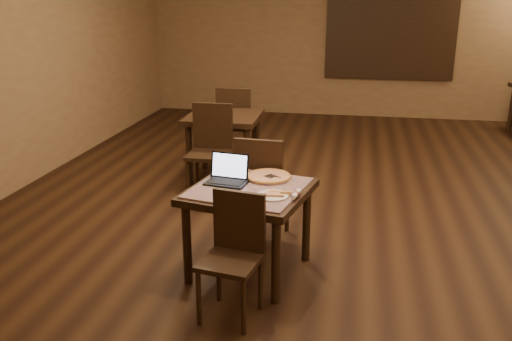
% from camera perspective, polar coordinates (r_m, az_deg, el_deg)
% --- Properties ---
extents(ground, '(10.00, 10.00, 0.00)m').
position_cam_1_polar(ground, '(5.97, 10.24, -4.43)').
color(ground, black).
rests_on(ground, ground).
extents(wall_back, '(8.00, 0.02, 3.00)m').
position_cam_1_polar(wall_back, '(10.55, 11.15, 13.68)').
color(wall_back, brown).
rests_on(wall_back, ground).
extents(wall_left, '(0.02, 10.00, 3.00)m').
position_cam_1_polar(wall_left, '(6.84, -25.27, 10.06)').
color(wall_left, brown).
rests_on(wall_left, ground).
extents(mural, '(2.34, 0.05, 1.64)m').
position_cam_1_polar(mural, '(10.52, 13.96, 13.75)').
color(mural, '#245986').
rests_on(mural, wall_back).
extents(tiled_table, '(1.09, 1.09, 0.76)m').
position_cam_1_polar(tiled_table, '(4.44, -0.72, -3.00)').
color(tiled_table, black).
rests_on(tiled_table, ground).
extents(chair_main_near, '(0.46, 0.46, 0.92)m').
position_cam_1_polar(chair_main_near, '(3.93, -2.31, -8.15)').
color(chair_main_near, black).
rests_on(chair_main_near, ground).
extents(chair_main_far, '(0.48, 0.48, 1.03)m').
position_cam_1_polar(chair_main_far, '(5.03, 0.58, -1.37)').
color(chair_main_far, black).
rests_on(chair_main_far, ground).
extents(laptop, '(0.36, 0.30, 0.23)m').
position_cam_1_polar(laptop, '(4.52, -2.96, -0.43)').
color(laptop, black).
rests_on(laptop, tiled_table).
extents(plate, '(0.25, 0.25, 0.01)m').
position_cam_1_polar(plate, '(4.20, 1.74, -2.66)').
color(plate, white).
rests_on(plate, tiled_table).
extents(pizza_slice, '(0.23, 0.23, 0.02)m').
position_cam_1_polar(pizza_slice, '(4.19, 1.74, -2.45)').
color(pizza_slice, beige).
rests_on(pizza_slice, plate).
extents(pizza_pan, '(0.36, 0.36, 0.01)m').
position_cam_1_polar(pizza_pan, '(4.60, 1.33, -0.80)').
color(pizza_pan, silver).
rests_on(pizza_pan, tiled_table).
extents(pizza_whole, '(0.38, 0.38, 0.03)m').
position_cam_1_polar(pizza_whole, '(4.60, 1.33, -0.61)').
color(pizza_whole, beige).
rests_on(pizza_whole, pizza_pan).
extents(spatula, '(0.23, 0.20, 0.01)m').
position_cam_1_polar(spatula, '(4.57, 1.54, -0.62)').
color(spatula, silver).
rests_on(spatula, pizza_whole).
extents(napkin_roll, '(0.06, 0.17, 0.04)m').
position_cam_1_polar(napkin_roll, '(4.21, 4.25, -2.48)').
color(napkin_roll, white).
rests_on(napkin_roll, tiled_table).
extents(other_table_b, '(0.90, 0.90, 0.83)m').
position_cam_1_polar(other_table_b, '(6.78, -3.40, 4.72)').
color(other_table_b, black).
rests_on(other_table_b, ground).
extents(other_table_b_chair_near, '(0.47, 0.47, 1.07)m').
position_cam_1_polar(other_table_b_chair_near, '(6.22, -4.78, 2.65)').
color(other_table_b_chair_near, black).
rests_on(other_table_b_chair_near, ground).
extents(other_table_b_chair_far, '(0.47, 0.47, 1.07)m').
position_cam_1_polar(other_table_b_chair_far, '(7.39, -2.21, 5.20)').
color(other_table_b_chair_far, black).
rests_on(other_table_b_chair_far, ground).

